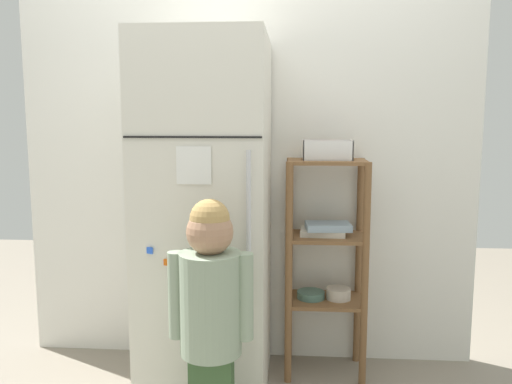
{
  "coord_description": "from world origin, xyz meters",
  "views": [
    {
      "loc": [
        0.26,
        -2.41,
        1.32
      ],
      "look_at": [
        0.07,
        0.02,
        0.98
      ],
      "focal_mm": 36.46,
      "sensor_mm": 36.0,
      "label": 1
    }
  ],
  "objects": [
    {
      "name": "child_standing",
      "position": [
        -0.06,
        -0.51,
        0.62
      ],
      "size": [
        0.33,
        0.24,
        1.02
      ],
      "color": "#375630",
      "rests_on": "ground"
    },
    {
      "name": "pantry_shelf_unit",
      "position": [
        0.42,
        0.2,
        0.64
      ],
      "size": [
        0.41,
        0.3,
        1.12
      ],
      "color": "brown",
      "rests_on": "ground"
    },
    {
      "name": "fruit_bin",
      "position": [
        0.41,
        0.21,
        1.16
      ],
      "size": [
        0.24,
        0.15,
        0.1
      ],
      "color": "white",
      "rests_on": "pantry_shelf_unit"
    },
    {
      "name": "kitchen_wall_back",
      "position": [
        0.0,
        0.38,
        1.1
      ],
      "size": [
        2.45,
        0.03,
        2.2
      ],
      "primitive_type": "cube",
      "color": "silver",
      "rests_on": "ground"
    },
    {
      "name": "refrigerator",
      "position": [
        -0.16,
        0.02,
        0.85
      ],
      "size": [
        0.58,
        0.7,
        1.7
      ],
      "color": "silver",
      "rests_on": "ground"
    }
  ]
}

